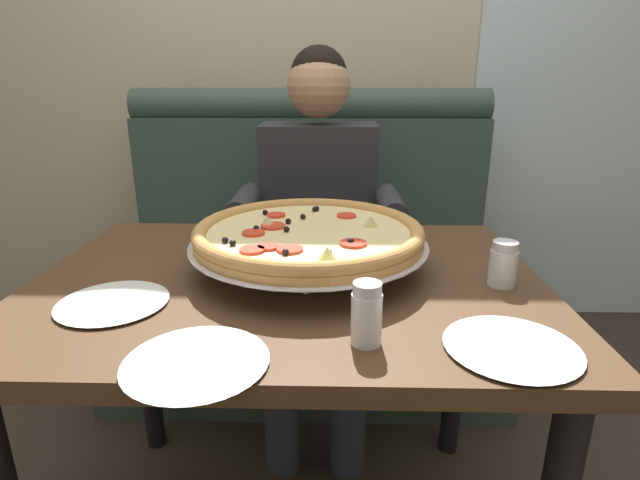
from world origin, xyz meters
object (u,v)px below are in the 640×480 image
(shaker_pepper_flakes, at_px, (503,267))
(plate_near_right, at_px, (512,344))
(dining_table, at_px, (289,318))
(pizza, at_px, (309,234))
(plate_far_side, at_px, (196,359))
(diner_main, at_px, (318,219))
(shaker_oregano, at_px, (366,318))
(booth_bench, at_px, (308,274))
(plate_near_left, at_px, (113,300))

(shaker_pepper_flakes, relative_size, plate_near_right, 0.45)
(dining_table, relative_size, plate_near_right, 5.09)
(pizza, relative_size, plate_near_right, 2.47)
(shaker_pepper_flakes, bearing_deg, pizza, 167.62)
(plate_far_side, bearing_deg, pizza, 69.35)
(shaker_pepper_flakes, bearing_deg, diner_main, 122.14)
(plate_near_right, bearing_deg, shaker_oregano, 176.23)
(dining_table, distance_m, pizza, 0.20)
(dining_table, bearing_deg, shaker_oregano, -61.62)
(dining_table, bearing_deg, plate_near_right, -37.68)
(pizza, distance_m, plate_far_side, 0.44)
(pizza, bearing_deg, dining_table, -129.32)
(booth_bench, relative_size, pizza, 2.78)
(shaker_pepper_flakes, relative_size, plate_near_left, 0.46)
(dining_table, height_order, plate_far_side, plate_far_side)
(diner_main, relative_size, plate_far_side, 5.62)
(plate_near_left, relative_size, plate_far_side, 0.94)
(pizza, relative_size, plate_far_side, 2.39)
(dining_table, height_order, diner_main, diner_main)
(pizza, height_order, plate_far_side, pizza)
(diner_main, bearing_deg, plate_near_right, -69.55)
(booth_bench, distance_m, dining_table, 0.91)
(shaker_pepper_flakes, distance_m, plate_near_left, 0.79)
(booth_bench, bearing_deg, shaker_oregano, -82.45)
(dining_table, height_order, pizza, pizza)
(shaker_oregano, bearing_deg, diner_main, 96.68)
(diner_main, height_order, plate_far_side, diner_main)
(shaker_pepper_flakes, distance_m, plate_near_right, 0.27)
(diner_main, relative_size, pizza, 2.36)
(shaker_pepper_flakes, bearing_deg, shaker_oregano, -140.66)
(plate_far_side, bearing_deg, shaker_oregano, 15.15)
(plate_far_side, bearing_deg, dining_table, 72.74)
(diner_main, bearing_deg, shaker_pepper_flakes, -57.86)
(dining_table, relative_size, pizza, 2.06)
(shaker_oregano, relative_size, plate_far_side, 0.48)
(pizza, bearing_deg, booth_bench, 93.04)
(shaker_oregano, height_order, plate_far_side, shaker_oregano)
(dining_table, xyz_separation_m, plate_near_right, (0.39, -0.30, 0.11))
(booth_bench, height_order, diner_main, diner_main)
(dining_table, xyz_separation_m, diner_main, (0.05, 0.61, 0.06))
(plate_near_left, bearing_deg, shaker_pepper_flakes, 8.34)
(plate_near_left, bearing_deg, diner_main, 63.72)
(diner_main, relative_size, plate_near_left, 6.00)
(plate_near_left, height_order, plate_near_right, same)
(dining_table, bearing_deg, booth_bench, 90.00)
(pizza, bearing_deg, shaker_oregano, -71.95)
(diner_main, xyz_separation_m, plate_far_side, (-0.16, -0.97, 0.05))
(diner_main, bearing_deg, pizza, -90.56)
(shaker_pepper_flakes, xyz_separation_m, plate_near_left, (-0.79, -0.12, -0.03))
(booth_bench, distance_m, pizza, 0.93)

